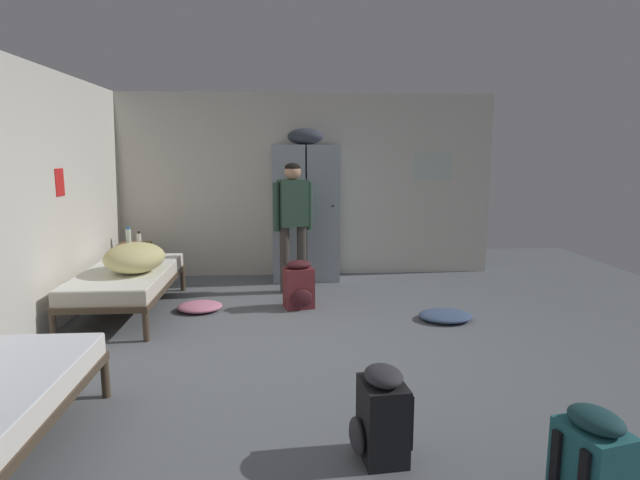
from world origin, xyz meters
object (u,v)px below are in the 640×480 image
Objects in this scene: lotion_bottle at (139,238)px; backpack_teal at (593,466)px; locker_bank at (306,210)px; person_traveler at (293,215)px; bed_left_rear at (127,279)px; shelf_unit at (136,260)px; backpack_black at (381,415)px; water_bottle at (128,236)px; clothes_pile_denim at (445,316)px; backpack_maroon at (299,286)px; clothes_pile_pink at (200,306)px; bedding_heap at (135,258)px.

lotion_bottle is 5.82m from backpack_teal.
locker_bank reaches higher than lotion_bottle.
person_traveler reaches higher than backpack_teal.
locker_bank is 1.09× the size of bed_left_rear.
person_traveler is at bearing 22.38° from bed_left_rear.
shelf_unit reaches higher than backpack_black.
locker_bank is 3.63× the size of shelf_unit.
person_traveler is 3.80m from backpack_black.
person_traveler reaches higher than bed_left_rear.
backpack_teal is at bearing -76.74° from locker_bank.
water_bottle reaches higher than clothes_pile_denim.
backpack_maroon is 1.10× the size of clothes_pile_pink.
lotion_bottle is 4.02m from clothes_pile_denim.
lotion_bottle is 0.32× the size of clothes_pile_pink.
shelf_unit is at bearing 150.26° from lotion_bottle.
bed_left_rear is at bearing -144.35° from locker_bank.
locker_bank is at bearing 84.31° from backpack_maroon.
person_traveler is (1.83, 0.76, 0.60)m from bed_left_rear.
bed_left_rear is at bearing 171.76° from clothes_pile_denim.
backpack_maroon reaches higher than bed_left_rear.
bed_left_rear is at bearing -178.10° from clothes_pile_pink.
lotion_bottle is 0.29× the size of backpack_maroon.
backpack_maroon is 1.00× the size of backpack_teal.
locker_bank reaches higher than clothes_pile_pink.
backpack_teal is (3.52, -4.79, -0.41)m from water_bottle.
bed_left_rear is 1.35m from water_bottle.
backpack_black reaches higher than clothes_pile_denim.
person_traveler reaches higher than backpack_maroon.
water_bottle is at bearing 121.47° from backpack_black.
bed_left_rear is 1.89m from backpack_maroon.
locker_bank is 4.15× the size of clothes_pile_pink.
clothes_pile_denim is at bearing -25.45° from lotion_bottle.
shelf_unit is 1.28m from bed_left_rear.
bed_left_rear is 1.26m from lotion_bottle.
backpack_maroon is at bearing 1.78° from bed_left_rear.
person_traveler is 2.95× the size of backpack_maroon.
bed_left_rear reaches higher than clothes_pile_denim.
clothes_pile_denim is (1.58, -1.25, -0.93)m from person_traveler.
person_traveler is 1.59m from clothes_pile_pink.
bedding_heap reaches higher than backpack_maroon.
locker_bank is 2.11m from clothes_pile_pink.
lotion_bottle is at bearing 167.13° from person_traveler.
clothes_pile_pink is at bearing 14.01° from bedding_heap.
bedding_heap is 1.95m from person_traveler.
clothes_pile_pink is 0.88× the size of clothes_pile_denim.
locker_bank is 3.64× the size of clothes_pile_denim.
bed_left_rear is 3.45× the size of backpack_teal.
backpack_black is (2.51, -4.21, -0.09)m from shelf_unit.
bed_left_rear is at bearing -81.58° from lotion_bottle.
person_traveler is 2.09m from lotion_bottle.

